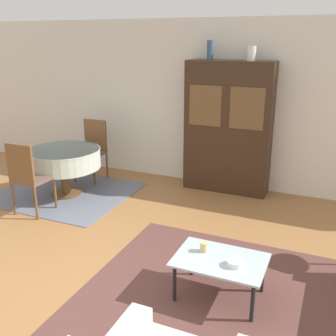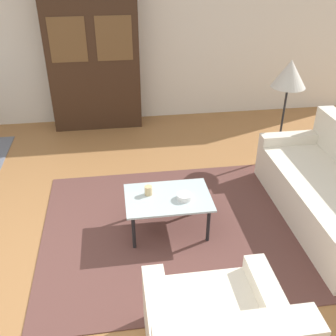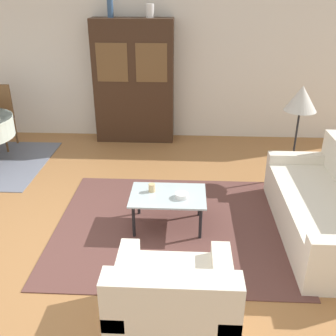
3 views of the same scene
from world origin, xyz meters
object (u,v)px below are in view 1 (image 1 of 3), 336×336
display_cabinet (228,128)px  bowl (235,263)px  dining_table (64,159)px  dining_chair_far (93,147)px  cup (204,247)px  vase_tall (210,50)px  dining_chair_near (27,175)px  vase_short (251,53)px  coffee_table (220,263)px

display_cabinet → bowl: 3.06m
dining_table → dining_chair_far: dining_chair_far is taller
bowl → dining_table: bearing=152.8°
cup → vase_tall: (-0.87, 2.74, 1.76)m
dining_table → dining_chair_near: 0.80m
dining_chair_far → cup: bearing=140.9°
bowl → vase_tall: 3.58m
dining_table → cup: bearing=-27.9°
display_cabinet → vase_short: (0.30, 0.00, 1.14)m
dining_table → dining_chair_near: size_ratio=1.10×
dining_table → dining_chair_near: bearing=-90.0°
coffee_table → bowl: size_ratio=5.63×
vase_short → cup: bearing=-85.0°
bowl → coffee_table: bearing=159.0°
coffee_table → vase_short: bearing=98.7°
display_cabinet → bowl: (0.88, -2.86, -0.60)m
dining_table → vase_short: vase_short is taller
bowl → vase_short: vase_short is taller
dining_chair_near → vase_tall: 3.25m
coffee_table → dining_table: size_ratio=0.75×
dining_chair_near → vase_tall: size_ratio=3.61×
dining_chair_near → bowl: 3.26m
bowl → vase_short: 3.40m
display_cabinet → dining_chair_far: size_ratio=1.99×
cup → bowl: size_ratio=0.63×
vase_short → coffee_table: bearing=-81.3°
dining_chair_near → vase_short: 3.65m
display_cabinet → dining_table: size_ratio=1.81×
display_cabinet → vase_short: bearing=0.2°
vase_tall → vase_short: (0.64, 0.00, -0.04)m
coffee_table → dining_table: dining_table is taller
dining_table → dining_chair_far: bearing=90.0°
dining_chair_near → cup: bearing=-13.8°
coffee_table → display_cabinet: size_ratio=0.41×
coffee_table → display_cabinet: (-0.72, 2.81, 0.67)m
dining_table → vase_tall: vase_tall is taller
bowl → dining_chair_near: bearing=165.4°
vase_tall → bowl: bearing=-67.0°
cup → vase_tall: bearing=107.7°
dining_chair_near → dining_chair_far: 1.60m
coffee_table → dining_chair_far: (-3.00, 2.36, 0.22)m
coffee_table → dining_chair_far: dining_chair_far is taller
bowl → vase_short: size_ratio=0.73×
coffee_table → dining_chair_near: 3.10m
vase_tall → coffee_table: bearing=-69.3°
vase_short → display_cabinet: bearing=-179.8°
display_cabinet → vase_short: 1.18m
display_cabinet → dining_chair_far: (-2.27, -0.45, -0.44)m
coffee_table → vase_tall: size_ratio=2.96×
display_cabinet → vase_tall: size_ratio=7.18×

